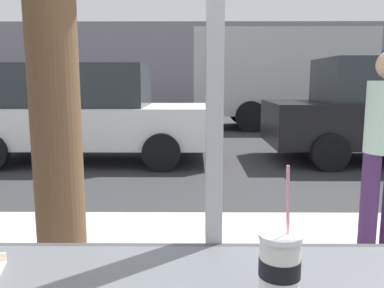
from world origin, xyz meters
The scene contains 6 objects.
ground_plane centered at (0.00, 8.00, 0.00)m, with size 60.00×60.00×0.00m, color #2D2D30.
sidewalk_strip centered at (0.00, 1.60, 0.05)m, with size 16.00×2.80×0.10m, color #B2ADA3.
building_facade_far centered at (0.00, 23.74, 2.45)m, with size 28.00×1.20×4.91m, color gray.
soda_cup_left centered at (0.13, -0.27, 1.10)m, with size 0.10×0.10×0.31m.
parked_car_white centered at (-2.08, 6.33, 0.90)m, with size 4.62×2.05×1.79m.
box_truck centered at (3.29, 11.61, 1.64)m, with size 7.09×2.44×3.00m.
Camera 1 is at (-0.06, -1.11, 1.51)m, focal length 37.31 mm.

